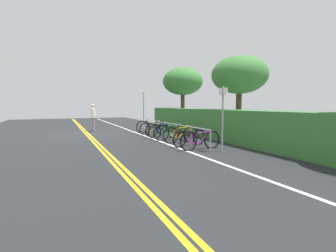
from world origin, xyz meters
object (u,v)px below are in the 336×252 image
bicycle_6 (189,138)px  bicycle_7 (201,140)px  bicycle_1 (154,128)px  pedestrian (93,116)px  sign_post_near (144,108)px  tree_near_left (183,82)px  tree_mid (239,75)px  bicycle_0 (151,127)px  bicycle_3 (164,131)px  sign_post_far (223,113)px  bike_rack (170,127)px  bicycle_4 (172,132)px  bicycle_5 (181,135)px  bicycle_2 (160,130)px

bicycle_6 → bicycle_7: bearing=0.5°
bicycle_1 → pedestrian: 4.12m
pedestrian → sign_post_near: size_ratio=0.70×
tree_near_left → tree_mid: bearing=4.6°
bicycle_0 → bicycle_7: 5.91m
bicycle_1 → bicycle_3: bearing=-3.7°
bicycle_7 → sign_post_far: size_ratio=0.77×
sign_post_near → bike_rack: bearing=0.6°
bicycle_0 → bicycle_6: 5.09m
tree_mid → bicycle_0: bearing=-133.7°
bicycle_0 → tree_near_left: tree_near_left is taller
bike_rack → bicycle_0: 2.95m
sign_post_near → tree_mid: bearing=40.4°
bicycle_1 → bike_rack: bearing=0.9°
bicycle_3 → tree_near_left: bearing=143.6°
bicycle_4 → pedestrian: size_ratio=1.08×
bicycle_0 → pedestrian: (-2.07, -3.03, 0.62)m
tree_near_left → bicycle_5: bearing=-28.0°
bike_rack → bicycle_3: (-0.39, -0.15, -0.24)m
bicycle_3 → tree_mid: (0.87, 3.82, 2.80)m
bike_rack → bicycle_3: 0.48m
tree_near_left → bicycle_0: bearing=-56.8°
bicycle_2 → bicycle_1: bearing=179.4°
bike_rack → pedestrian: pedestrian is taller
bicycle_5 → sign_post_near: 5.22m
pedestrian → sign_post_near: 3.12m
bicycle_1 → bicycle_4: 2.52m
bicycle_1 → bicycle_4: (2.52, -0.04, 0.05)m
sign_post_far → tree_mid: bearing=133.6°
bicycle_1 → tree_near_left: 5.24m
bicycle_4 → bicycle_7: (2.60, -0.06, -0.03)m
bicycle_2 → tree_mid: bearing=65.3°
bicycle_3 → bicycle_6: size_ratio=0.97×
bicycle_5 → bicycle_6: bearing=-5.2°
bicycle_5 → sign_post_near: bearing=179.8°
bicycle_4 → bicycle_3: bearing=-174.8°
bicycle_0 → pedestrian: size_ratio=1.08×
sign_post_near → sign_post_far: 7.62m
bicycle_0 → tree_near_left: (-2.05, 3.13, 2.91)m
bicycle_4 → bicycle_7: 2.60m
sign_post_near → bicycle_2: bearing=-0.0°
pedestrian → sign_post_far: (8.72, 3.19, 0.39)m
bicycle_5 → pedestrian: bearing=-155.2°
bicycle_1 → tree_near_left: tree_near_left is taller
bicycle_7 → pedestrian: pedestrian is taller
bicycle_6 → tree_near_left: tree_near_left is taller
bicycle_2 → bicycle_4: bicycle_4 is taller
sign_post_far → tree_mid: (-3.25, 3.40, 1.77)m
bicycle_1 → bicycle_6: (4.29, -0.11, 0.00)m
bicycle_2 → bicycle_4: 1.61m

